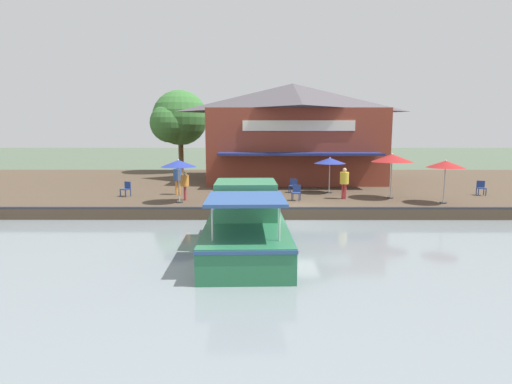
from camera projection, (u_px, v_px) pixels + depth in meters
ground_plane at (292, 222)px, 19.21m from camera, size 220.00×220.00×0.00m
quay_deck at (279, 186)px, 30.06m from camera, size 22.00×56.00×0.60m
quay_edge_fender at (292, 208)px, 19.22m from camera, size 0.20×50.40×0.10m
waterfront_restaurant at (292, 131)px, 31.77m from camera, size 11.95×13.25×7.54m
patio_umbrella_far_corner at (392, 158)px, 22.16m from camera, size 2.26×2.26×2.53m
patio_umbrella_by_entrance at (179, 164)px, 20.74m from camera, size 1.85×1.85×2.29m
patio_umbrella_near_quay_edge at (446, 164)px, 20.54m from camera, size 1.91×1.91×2.27m
patio_umbrella_mid_patio_left at (330, 161)px, 24.28m from camera, size 1.92×1.92×2.20m
cafe_chair_back_row_seat at (126, 188)px, 23.14m from camera, size 0.59×0.59×0.85m
cafe_chair_facing_river at (296, 192)px, 21.69m from camera, size 0.54×0.54×0.85m
cafe_chair_under_first_umbrella at (293, 185)px, 24.69m from camera, size 0.56×0.56×0.85m
cafe_chair_beside_entrance at (481, 187)px, 23.58m from camera, size 0.53×0.53×0.85m
person_near_entrance at (178, 176)px, 23.72m from camera, size 0.50×0.50×1.77m
person_at_quay_edge at (185, 182)px, 21.74m from camera, size 0.45×0.45×1.58m
person_mid_patio at (344, 179)px, 22.15m from camera, size 0.49×0.49×1.73m
motorboat_fourth_along at (246, 224)px, 14.59m from camera, size 7.68×2.98×2.37m
tree_behind_restaurant at (178, 119)px, 37.34m from camera, size 5.40×5.14×7.71m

